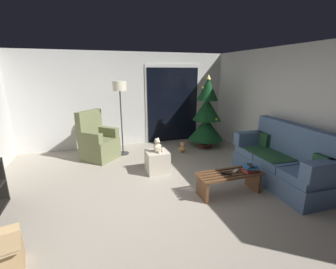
% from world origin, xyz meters
% --- Properties ---
extents(ground_plane, '(7.00, 7.00, 0.00)m').
position_xyz_m(ground_plane, '(0.00, 0.00, 0.00)').
color(ground_plane, '#9E9384').
extents(wall_back, '(5.72, 0.12, 2.50)m').
position_xyz_m(wall_back, '(0.00, 3.06, 1.25)').
color(wall_back, silver).
rests_on(wall_back, ground).
extents(wall_right, '(0.12, 6.00, 2.50)m').
position_xyz_m(wall_right, '(2.86, 0.00, 1.25)').
color(wall_right, silver).
rests_on(wall_right, ground).
extents(patio_door_frame, '(1.60, 0.02, 2.20)m').
position_xyz_m(patio_door_frame, '(1.30, 2.99, 1.10)').
color(patio_door_frame, silver).
rests_on(patio_door_frame, ground).
extents(patio_door_glass, '(1.50, 0.02, 2.10)m').
position_xyz_m(patio_door_glass, '(1.30, 2.97, 1.05)').
color(patio_door_glass, black).
rests_on(patio_door_glass, ground).
extents(couch, '(0.85, 1.97, 1.08)m').
position_xyz_m(couch, '(2.32, -0.21, 0.40)').
color(couch, slate).
rests_on(couch, ground).
extents(coffee_table, '(1.10, 0.40, 0.38)m').
position_xyz_m(coffee_table, '(1.16, -0.26, 0.25)').
color(coffee_table, brown).
rests_on(coffee_table, ground).
extents(remote_silver, '(0.15, 0.12, 0.02)m').
position_xyz_m(remote_silver, '(1.29, -0.25, 0.39)').
color(remote_silver, '#ADADB2').
rests_on(remote_silver, coffee_table).
extents(remote_black, '(0.15, 0.13, 0.02)m').
position_xyz_m(remote_black, '(1.08, -0.30, 0.39)').
color(remote_black, black).
rests_on(remote_black, coffee_table).
extents(book_stack, '(0.26, 0.24, 0.12)m').
position_xyz_m(book_stack, '(1.51, -0.33, 0.44)').
color(book_stack, '#A32D28').
rests_on(book_stack, coffee_table).
extents(cell_phone, '(0.09, 0.15, 0.01)m').
position_xyz_m(cell_phone, '(1.50, -0.35, 0.50)').
color(cell_phone, black).
rests_on(cell_phone, book_stack).
extents(christmas_tree, '(0.93, 0.93, 1.93)m').
position_xyz_m(christmas_tree, '(1.95, 2.12, 0.86)').
color(christmas_tree, '#4C1E19').
rests_on(christmas_tree, ground).
extents(armchair, '(0.97, 0.97, 1.13)m').
position_xyz_m(armchair, '(-0.86, 2.12, 0.40)').
color(armchair, olive).
rests_on(armchair, ground).
extents(floor_lamp, '(0.32, 0.32, 1.78)m').
position_xyz_m(floor_lamp, '(-0.27, 2.25, 1.51)').
color(floor_lamp, '#2D2D30').
rests_on(floor_lamp, ground).
extents(ottoman, '(0.44, 0.44, 0.44)m').
position_xyz_m(ottoman, '(0.25, 0.96, 0.22)').
color(ottoman, beige).
rests_on(ottoman, ground).
extents(teddy_bear_cream, '(0.21, 0.22, 0.29)m').
position_xyz_m(teddy_bear_cream, '(0.26, 0.95, 0.56)').
color(teddy_bear_cream, beige).
rests_on(teddy_bear_cream, ottoman).
extents(teddy_bear_honey_by_tree, '(0.21, 0.21, 0.29)m').
position_xyz_m(teddy_bear_honey_by_tree, '(1.18, 1.88, 0.12)').
color(teddy_bear_honey_by_tree, tan).
rests_on(teddy_bear_honey_by_tree, ground).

